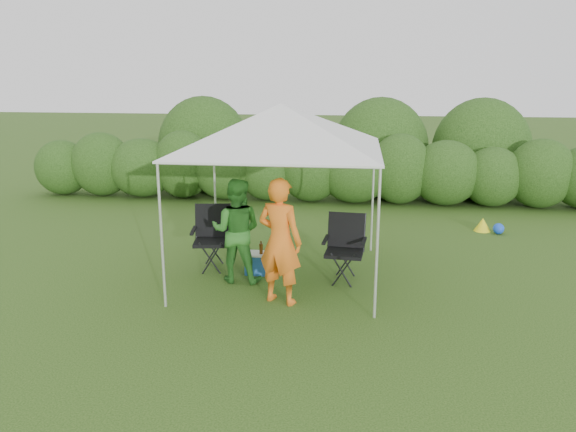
# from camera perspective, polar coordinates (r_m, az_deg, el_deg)

# --- Properties ---
(ground) EXTENTS (70.00, 70.00, 0.00)m
(ground) POSITION_cam_1_polar(r_m,az_deg,el_deg) (9.00, -1.06, -7.10)
(ground) COLOR #385A1C
(hedge) EXTENTS (15.27, 1.53, 1.80)m
(hedge) POSITION_cam_1_polar(r_m,az_deg,el_deg) (14.53, 2.75, 4.67)
(hedge) COLOR #2D521A
(hedge) RESTS_ON ground
(canopy) EXTENTS (3.10, 3.10, 2.83)m
(canopy) POSITION_cam_1_polar(r_m,az_deg,el_deg) (8.89, -0.67, 9.03)
(canopy) COLOR silver
(canopy) RESTS_ON ground
(chair_right) EXTENTS (0.71, 0.65, 1.08)m
(chair_right) POSITION_cam_1_polar(r_m,az_deg,el_deg) (9.14, 5.83, -2.76)
(chair_right) COLOR black
(chair_right) RESTS_ON ground
(chair_left) EXTENTS (0.74, 0.69, 1.09)m
(chair_left) POSITION_cam_1_polar(r_m,az_deg,el_deg) (9.74, -7.69, -1.69)
(chair_left) COLOR black
(chair_left) RESTS_ON ground
(man) EXTENTS (0.80, 0.66, 1.87)m
(man) POSITION_cam_1_polar(r_m,az_deg,el_deg) (8.09, -0.83, -2.58)
(man) COLOR orange
(man) RESTS_ON ground
(woman) EXTENTS (0.84, 0.67, 1.69)m
(woman) POSITION_cam_1_polar(r_m,az_deg,el_deg) (9.00, -5.25, -1.48)
(woman) COLOR #317B28
(woman) RESTS_ON ground
(cooler) EXTENTS (0.43, 0.32, 0.36)m
(cooler) POSITION_cam_1_polar(r_m,az_deg,el_deg) (9.48, -3.05, -4.79)
(cooler) COLOR #235AA1
(cooler) RESTS_ON ground
(bottle) EXTENTS (0.06, 0.06, 0.22)m
(bottle) POSITION_cam_1_polar(r_m,az_deg,el_deg) (9.34, -2.75, -3.21)
(bottle) COLOR #592D0C
(bottle) RESTS_ON cooler
(lawn_toy) EXTENTS (0.57, 0.48, 0.29)m
(lawn_toy) POSITION_cam_1_polar(r_m,az_deg,el_deg) (12.60, 19.53, -0.92)
(lawn_toy) COLOR yellow
(lawn_toy) RESTS_ON ground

